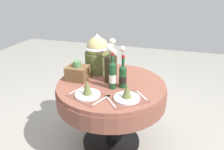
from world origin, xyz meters
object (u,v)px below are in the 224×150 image
object	(u,v)px
gift_tub_back_left	(98,52)
wine_bottle_right	(123,76)
dining_table	(111,95)
flower_vase	(111,63)
place_setting_left	(87,91)
place_setting_right	(127,95)
woven_basket_side_left	(78,72)
wine_bottle_left	(112,75)

from	to	relation	value
gift_tub_back_left	wine_bottle_right	bearing A→B (deg)	-40.00
dining_table	flower_vase	bearing A→B (deg)	108.35
place_setting_left	gift_tub_back_left	bearing A→B (deg)	100.66
place_setting_left	flower_vase	world-z (taller)	flower_vase
place_setting_left	place_setting_right	xyz separation A→B (m)	(0.36, 0.05, 0.00)
flower_vase	woven_basket_side_left	world-z (taller)	flower_vase
wine_bottle_right	gift_tub_back_left	size ratio (longest dim) A/B	0.75
place_setting_left	wine_bottle_right	size ratio (longest dim) A/B	1.23
dining_table	place_setting_right	distance (m)	0.41
place_setting_right	woven_basket_side_left	world-z (taller)	woven_basket_side_left
place_setting_left	woven_basket_side_left	xyz separation A→B (m)	(-0.24, 0.31, 0.03)
place_setting_left	place_setting_right	world-z (taller)	same
dining_table	woven_basket_side_left	xyz separation A→B (m)	(-0.38, -0.01, 0.22)
place_setting_left	wine_bottle_left	distance (m)	0.30
flower_vase	wine_bottle_right	distance (m)	0.20
place_setting_right	wine_bottle_right	xyz separation A→B (m)	(-0.10, 0.23, 0.07)
gift_tub_back_left	dining_table	bearing A→B (deg)	-47.54
dining_table	flower_vase	xyz separation A→B (m)	(-0.02, 0.05, 0.34)
woven_basket_side_left	flower_vase	bearing A→B (deg)	9.86
flower_vase	wine_bottle_left	xyz separation A→B (m)	(0.06, -0.16, -0.06)
dining_table	place_setting_left	bearing A→B (deg)	-112.06
place_setting_right	wine_bottle_left	world-z (taller)	wine_bottle_left
place_setting_left	wine_bottle_left	world-z (taller)	wine_bottle_left
dining_table	place_setting_left	distance (m)	0.40
place_setting_left	flower_vase	bearing A→B (deg)	73.02
wine_bottle_right	gift_tub_back_left	distance (m)	0.51
dining_table	place_setting_left	size ratio (longest dim) A/B	2.82
place_setting_right	woven_basket_side_left	xyz separation A→B (m)	(-0.61, 0.27, 0.03)
dining_table	place_setting_left	xyz separation A→B (m)	(-0.13, -0.32, 0.19)
place_setting_left	wine_bottle_left	xyz separation A→B (m)	(0.18, 0.22, 0.10)
place_setting_left	woven_basket_side_left	size ratio (longest dim) A/B	1.85
place_setting_right	wine_bottle_right	bearing A→B (deg)	113.05
gift_tub_back_left	woven_basket_side_left	xyz separation A→B (m)	(-0.13, -0.28, -0.16)
dining_table	wine_bottle_left	xyz separation A→B (m)	(0.04, -0.11, 0.29)
wine_bottle_left	woven_basket_side_left	xyz separation A→B (m)	(-0.42, 0.09, -0.06)
flower_vase	wine_bottle_left	distance (m)	0.18
dining_table	wine_bottle_right	size ratio (longest dim) A/B	3.46
dining_table	place_setting_right	world-z (taller)	place_setting_right
wine_bottle_left	wine_bottle_right	xyz separation A→B (m)	(0.09, 0.05, -0.02)
dining_table	woven_basket_side_left	bearing A→B (deg)	-178.26
place_setting_left	wine_bottle_right	distance (m)	0.39
place_setting_left	place_setting_right	size ratio (longest dim) A/B	0.97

